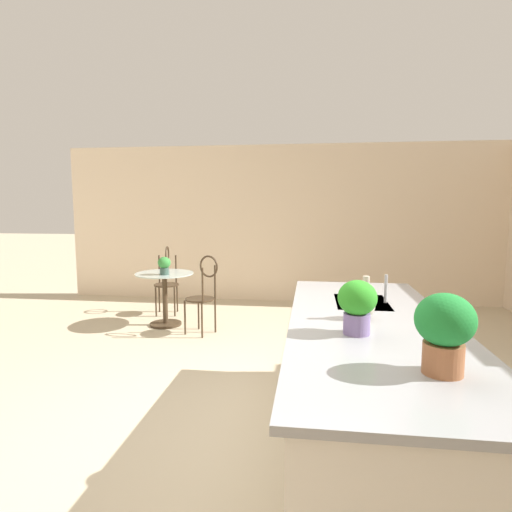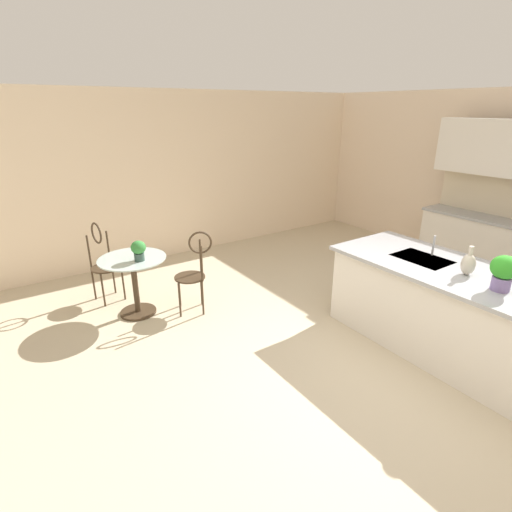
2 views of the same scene
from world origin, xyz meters
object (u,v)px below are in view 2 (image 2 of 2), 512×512
(chair_near_window, at_px, (194,268))
(vase_on_counter, at_px, (468,264))
(bistro_table, at_px, (135,280))
(potted_plant_on_table, at_px, (139,249))
(potted_plant_counter_near, at_px, (504,271))
(chair_by_island, at_px, (103,259))

(chair_near_window, xyz_separation_m, vase_on_counter, (2.39, 1.74, 0.46))
(bistro_table, bearing_deg, vase_on_counter, 41.10)
(potted_plant_on_table, distance_m, vase_on_counter, 3.49)
(potted_plant_on_table, bearing_deg, vase_on_counter, 41.90)
(chair_near_window, bearing_deg, bistro_table, -117.81)
(potted_plant_counter_near, xyz_separation_m, vase_on_counter, (-0.35, 0.09, -0.07))
(potted_plant_counter_near, relative_size, vase_on_counter, 1.11)
(bistro_table, relative_size, chair_by_island, 0.77)
(chair_near_window, relative_size, potted_plant_on_table, 4.29)
(potted_plant_on_table, relative_size, potted_plant_counter_near, 0.76)
(bistro_table, relative_size, vase_on_counter, 2.78)
(chair_near_window, distance_m, vase_on_counter, 2.99)
(chair_near_window, height_order, chair_by_island, same)
(bistro_table, xyz_separation_m, chair_near_window, (0.34, 0.64, 0.13))
(bistro_table, distance_m, chair_near_window, 0.73)
(bistro_table, distance_m, chair_by_island, 0.68)
(chair_by_island, height_order, potted_plant_on_table, chair_by_island)
(potted_plant_on_table, height_order, potted_plant_counter_near, potted_plant_counter_near)
(bistro_table, bearing_deg, potted_plant_counter_near, 36.61)
(bistro_table, height_order, chair_near_window, chair_near_window)
(potted_plant_on_table, bearing_deg, bistro_table, -159.38)
(chair_near_window, relative_size, vase_on_counter, 3.62)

